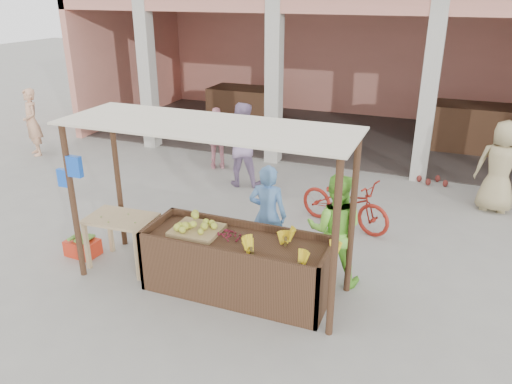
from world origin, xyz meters
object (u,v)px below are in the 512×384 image
at_px(fruit_stall, 237,267).
at_px(motorcycle, 345,201).
at_px(red_crate, 83,248).
at_px(vendor_green, 335,227).
at_px(side_table, 121,226).
at_px(vendor_blue, 268,212).

relative_size(fruit_stall, motorcycle, 1.40).
relative_size(red_crate, motorcycle, 0.27).
bearing_deg(fruit_stall, red_crate, 179.25).
xyz_separation_m(red_crate, vendor_green, (3.94, 0.74, 0.75)).
height_order(fruit_stall, red_crate, fruit_stall).
distance_m(fruit_stall, side_table, 1.95).
bearing_deg(vendor_green, vendor_blue, -16.16).
relative_size(side_table, vendor_blue, 0.61).
height_order(fruit_stall, motorcycle, motorcycle).
xyz_separation_m(side_table, red_crate, (-0.82, 0.01, -0.55)).
distance_m(side_table, red_crate, 0.99).
height_order(red_crate, motorcycle, motorcycle).
relative_size(fruit_stall, vendor_blue, 1.50).
distance_m(vendor_green, motorcycle, 1.92).
height_order(fruit_stall, vendor_blue, vendor_blue).
bearing_deg(side_table, red_crate, 176.06).
height_order(side_table, motorcycle, motorcycle).
distance_m(vendor_blue, vendor_green, 1.09).
height_order(side_table, vendor_green, vendor_green).
xyz_separation_m(side_table, motorcycle, (2.88, 2.62, -0.20)).
bearing_deg(red_crate, vendor_blue, 21.18).
bearing_deg(red_crate, motorcycle, 39.09).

